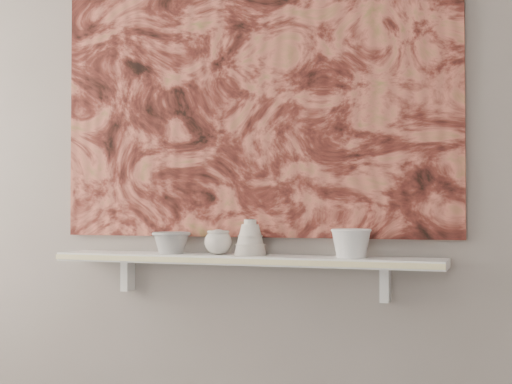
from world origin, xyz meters
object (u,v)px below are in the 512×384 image
at_px(cup_cream, 218,242).
at_px(bell_vessel, 250,237).
at_px(bowl_white, 351,243).
at_px(bowl_grey, 171,242).
at_px(painting, 250,85).
at_px(shelf, 242,259).

height_order(cup_cream, bell_vessel, bell_vessel).
relative_size(cup_cream, bowl_white, 0.72).
distance_m(cup_cream, bell_vessel, 0.12).
bearing_deg(bowl_grey, painting, 16.37).
bearing_deg(cup_cream, bowl_white, 0.00).
relative_size(bowl_grey, bowl_white, 1.05).
xyz_separation_m(painting, bell_vessel, (0.03, -0.08, -0.55)).
distance_m(bowl_grey, bowl_white, 0.66).
xyz_separation_m(cup_cream, bell_vessel, (0.12, 0.00, 0.02)).
distance_m(shelf, painting, 0.63).
xyz_separation_m(shelf, bowl_white, (0.39, 0.00, 0.06)).
height_order(painting, bowl_white, painting).
distance_m(painting, bell_vessel, 0.55).
bearing_deg(bowl_grey, cup_cream, 0.00).
xyz_separation_m(painting, cup_cream, (-0.09, -0.08, -0.57)).
bearing_deg(bell_vessel, bowl_grey, 180.00).
bearing_deg(cup_cream, shelf, 0.00).
height_order(bell_vessel, bowl_white, bell_vessel).
height_order(shelf, bell_vessel, bell_vessel).
relative_size(bowl_grey, bell_vessel, 1.12).
bearing_deg(painting, shelf, -90.00).
xyz_separation_m(painting, bowl_white, (0.39, -0.08, -0.56)).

